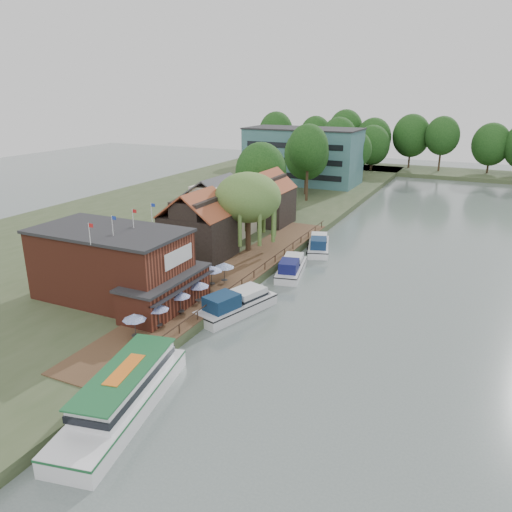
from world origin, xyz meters
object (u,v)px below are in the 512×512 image
at_px(umbrella_0, 135,327).
at_px(umbrella_2, 180,303).
at_px(cruiser_0, 236,301).
at_px(pub, 127,267).
at_px(cruiser_1, 291,265).
at_px(cottage_c, 268,197).
at_px(umbrella_5, 224,273).
at_px(hotel_block, 303,156).
at_px(swan, 144,379).
at_px(umbrella_4, 212,276).
at_px(cottage_b, 217,206).
at_px(umbrella_1, 158,316).
at_px(cruiser_2, 319,243).
at_px(tour_boat, 121,393).
at_px(cottage_a, 198,225).
at_px(willow, 248,212).
at_px(umbrella_3, 199,292).

bearing_deg(umbrella_0, umbrella_2, 82.99).
bearing_deg(cruiser_0, pub, -141.87).
bearing_deg(umbrella_2, cruiser_1, 76.01).
height_order(cottage_c, cruiser_0, cottage_c).
distance_m(umbrella_2, umbrella_5, 8.88).
xyz_separation_m(hotel_block, umbrella_5, (14.46, -62.84, -4.86)).
bearing_deg(cottage_c, umbrella_2, -79.12).
relative_size(pub, swan, 45.45).
distance_m(umbrella_2, swan, 10.03).
bearing_deg(cottage_c, umbrella_4, -78.16).
bearing_deg(umbrella_4, cottage_b, 117.94).
distance_m(umbrella_1, cruiser_2, 31.24).
xyz_separation_m(cruiser_1, tour_boat, (-0.39, -30.56, 0.39)).
distance_m(pub, cottage_b, 25.33).
height_order(hotel_block, umbrella_5, hotel_block).
bearing_deg(umbrella_4, cottage_a, 128.87).
bearing_deg(cottage_b, umbrella_5, -58.15).
relative_size(cottage_a, umbrella_1, 3.62).
xyz_separation_m(cruiser_0, swan, (-0.68, -14.02, -1.06)).
bearing_deg(willow, cruiser_1, -23.96).
bearing_deg(swan, pub, 133.19).
bearing_deg(cruiser_1, pub, -135.41).
xyz_separation_m(willow, umbrella_3, (3.35, -17.80, -3.93)).
bearing_deg(cruiser_2, umbrella_3, -116.72).
bearing_deg(tour_boat, umbrella_5, 89.08).
xyz_separation_m(umbrella_0, tour_boat, (4.65, -7.38, -0.75)).
bearing_deg(swan, cruiser_1, 86.79).
distance_m(cottage_c, umbrella_3, 32.66).
xyz_separation_m(cottage_c, umbrella_3, (6.85, -31.80, -2.96)).
distance_m(umbrella_3, swan, 12.77).
bearing_deg(umbrella_5, willow, 104.04).
bearing_deg(cottage_a, umbrella_0, -72.07).
bearing_deg(swan, tour_boat, -73.63).
bearing_deg(cruiser_2, cruiser_1, -107.20).
bearing_deg(umbrella_3, cruiser_2, 80.47).
distance_m(umbrella_3, cruiser_0, 3.87).
xyz_separation_m(cottage_a, swan, (10.50, -25.12, -5.03)).
bearing_deg(pub, umbrella_0, -47.53).
bearing_deg(tour_boat, hotel_block, 90.79).
bearing_deg(cottage_c, hotel_block, 102.20).
height_order(cottage_c, willow, willow).
distance_m(cottage_b, cruiser_2, 15.67).
xyz_separation_m(cottage_a, umbrella_3, (7.85, -12.80, -2.96)).
distance_m(cottage_a, cottage_c, 19.03).
xyz_separation_m(umbrella_2, umbrella_3, (0.18, 2.92, 0.00)).
bearing_deg(cottage_a, tour_boat, -68.11).
distance_m(umbrella_1, umbrella_2, 3.27).
xyz_separation_m(umbrella_4, umbrella_5, (0.72, 1.52, 0.00)).
distance_m(umbrella_3, cruiser_2, 25.08).
xyz_separation_m(umbrella_0, umbrella_5, (0.50, 14.67, 0.00)).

